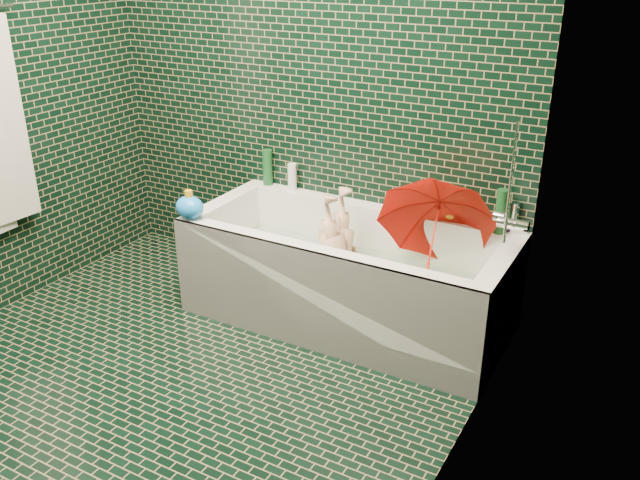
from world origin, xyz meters
The scene contains 18 objects.
floor centered at (0.00, 0.00, 0.00)m, with size 2.80×2.80×0.00m, color black.
wall_back centered at (0.00, 1.40, 1.25)m, with size 2.80×2.80×0.00m, color black.
wall_right centered at (1.30, 0.00, 1.25)m, with size 2.80×2.80×0.00m, color black.
bathtub centered at (0.45, 1.01, 0.21)m, with size 1.70×0.75×0.55m.
bath_mat centered at (0.45, 1.02, 0.16)m, with size 1.35×0.47×0.01m, color #50CC28.
water centered at (0.45, 1.02, 0.30)m, with size 1.48×0.53×0.00m, color silver.
faucet centered at (1.26, 1.02, 0.77)m, with size 0.18×0.19×0.55m.
child centered at (0.38, 1.04, 0.31)m, with size 0.29×0.19×0.80m, color #D6A586.
umbrella centered at (0.89, 1.09, 0.57)m, with size 0.57×0.57×0.50m, color red.
soap_bottle_a centered at (1.25, 1.35, 0.55)m, with size 0.10×0.10×0.26m, color white.
soap_bottle_b centered at (1.14, 1.31, 0.55)m, with size 0.09×0.09×0.20m, color #5C217E.
soap_bottle_c centered at (1.12, 1.32, 0.55)m, with size 0.14×0.14×0.18m, color #154A20.
bottle_right_tall centered at (1.15, 1.31, 0.67)m, with size 0.06×0.06×0.23m, color #154A20.
bottle_right_pump centered at (1.21, 1.36, 0.63)m, with size 0.05×0.05×0.16m, color silver.
bottle_left_tall centered at (-0.27, 1.37, 0.66)m, with size 0.06×0.06×0.22m, color #154A20.
bottle_left_short centered at (-0.09, 1.35, 0.63)m, with size 0.05×0.05×0.16m, color white.
rubber_duck centered at (0.89, 1.36, 0.59)m, with size 0.12×0.09×0.10m.
bath_toy centered at (-0.33, 0.70, 0.62)m, with size 0.19×0.17×0.15m.
Camera 1 is at (1.89, -1.86, 1.91)m, focal length 38.00 mm.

